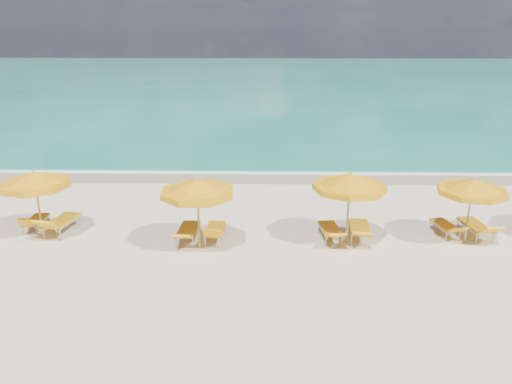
{
  "coord_description": "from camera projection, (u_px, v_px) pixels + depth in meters",
  "views": [
    {
      "loc": [
        0.36,
        -15.09,
        6.84
      ],
      "look_at": [
        0.0,
        1.5,
        1.2
      ],
      "focal_mm": 35.0,
      "sensor_mm": 36.0,
      "label": 1
    }
  ],
  "objects": [
    {
      "name": "lounger_4_right",
      "position": [
        359.0,
        233.0,
        16.56
      ],
      "size": [
        0.84,
        2.0,
        0.76
      ],
      "rotation": [
        0.0,
        0.0,
        -0.11
      ],
      "color": "#A5A8AD",
      "rests_on": "ground"
    },
    {
      "name": "whitecap_far",
      "position": [
        364.0,
        115.0,
        39.05
      ],
      "size": [
        18.0,
        0.3,
        0.05
      ],
      "primitive_type": "cube",
      "color": "white",
      "rests_on": "ground"
    },
    {
      "name": "foam_line",
      "position": [
        259.0,
        171.0,
        24.26
      ],
      "size": [
        120.0,
        1.2,
        0.03
      ],
      "primitive_type": "cube",
      "color": "white",
      "rests_on": "ground"
    },
    {
      "name": "lounger_2_right",
      "position": [
        62.0,
        226.0,
        17.09
      ],
      "size": [
        0.95,
        2.02,
        0.89
      ],
      "rotation": [
        0.0,
        0.0,
        -0.16
      ],
      "color": "#A5A8AD",
      "rests_on": "ground"
    },
    {
      "name": "lounger_5_right",
      "position": [
        475.0,
        230.0,
        16.78
      ],
      "size": [
        0.88,
        1.93,
        0.8
      ],
      "rotation": [
        0.0,
        0.0,
        0.15
      ],
      "color": "#A5A8AD",
      "rests_on": "ground"
    },
    {
      "name": "lounger_3_left",
      "position": [
        188.0,
        235.0,
        16.42
      ],
      "size": [
        0.69,
        1.92,
        0.73
      ],
      "rotation": [
        0.0,
        0.0,
        -0.04
      ],
      "color": "#A5A8AD",
      "rests_on": "ground"
    },
    {
      "name": "ground_plane",
      "position": [
        255.0,
        241.0,
        16.5
      ],
      "size": [
        120.0,
        120.0,
        0.0
      ],
      "primitive_type": "plane",
      "color": "beige"
    },
    {
      "name": "umbrella_2",
      "position": [
        35.0,
        180.0,
        16.25
      ],
      "size": [
        2.53,
        2.53,
        2.33
      ],
      "rotation": [
        0.0,
        0.0,
        0.11
      ],
      "color": "tan",
      "rests_on": "ground"
    },
    {
      "name": "whitecap_near",
      "position": [
        170.0,
        133.0,
        32.71
      ],
      "size": [
        14.0,
        0.36,
        0.05
      ],
      "primitive_type": "cube",
      "color": "white",
      "rests_on": "ground"
    },
    {
      "name": "umbrella_3",
      "position": [
        197.0,
        188.0,
        15.31
      ],
      "size": [
        3.12,
        3.12,
        2.38
      ],
      "rotation": [
        0.0,
        0.0,
        0.44
      ],
      "color": "tan",
      "rests_on": "ground"
    },
    {
      "name": "lounger_2_left",
      "position": [
        36.0,
        224.0,
        17.37
      ],
      "size": [
        0.57,
        1.56,
        0.77
      ],
      "rotation": [
        0.0,
        0.0,
        0.02
      ],
      "color": "#A5A8AD",
      "rests_on": "ground"
    },
    {
      "name": "lounger_5_left",
      "position": [
        445.0,
        230.0,
        16.9
      ],
      "size": [
        0.82,
        1.7,
        0.68
      ],
      "rotation": [
        0.0,
        0.0,
        0.19
      ],
      "color": "#A5A8AD",
      "rests_on": "ground"
    },
    {
      "name": "ocean",
      "position": [
        264.0,
        81.0,
        61.93
      ],
      "size": [
        120.0,
        80.0,
        0.3
      ],
      "primitive_type": "cube",
      "color": "#157861",
      "rests_on": "ground"
    },
    {
      "name": "lounger_3_right",
      "position": [
        215.0,
        234.0,
        16.45
      ],
      "size": [
        0.62,
        1.75,
        0.87
      ],
      "rotation": [
        0.0,
        0.0,
        0.0
      ],
      "color": "#A5A8AD",
      "rests_on": "ground"
    },
    {
      "name": "umbrella_4",
      "position": [
        350.0,
        183.0,
        15.76
      ],
      "size": [
        2.7,
        2.7,
        2.4
      ],
      "rotation": [
        0.0,
        0.0,
        -0.15
      ],
      "color": "tan",
      "rests_on": "ground"
    },
    {
      "name": "lounger_4_left",
      "position": [
        330.0,
        234.0,
        16.53
      ],
      "size": [
        0.75,
        1.84,
        0.69
      ],
      "rotation": [
        0.0,
        0.0,
        0.1
      ],
      "color": "#A5A8AD",
      "rests_on": "ground"
    },
    {
      "name": "wet_sand_band",
      "position": [
        259.0,
        176.0,
        23.5
      ],
      "size": [
        120.0,
        2.6,
        0.01
      ],
      "primitive_type": "cube",
      "color": "tan",
      "rests_on": "ground"
    },
    {
      "name": "umbrella_5",
      "position": [
        472.0,
        187.0,
        15.81
      ],
      "size": [
        2.5,
        2.5,
        2.24
      ],
      "rotation": [
        0.0,
        0.0,
        0.15
      ],
      "color": "tan",
      "rests_on": "ground"
    }
  ]
}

